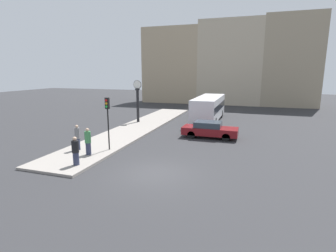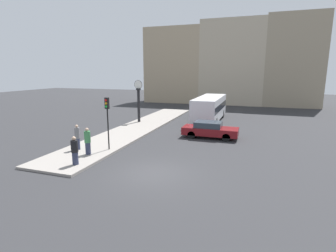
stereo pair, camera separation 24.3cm
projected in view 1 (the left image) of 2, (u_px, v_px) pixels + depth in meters
The scene contains 10 objects.
ground_plane at pixel (155, 173), 14.29m from camera, with size 120.00×120.00×0.00m, color #2D2D30.
sidewalk_corner at pixel (139, 127), 25.74m from camera, with size 3.81×24.89×0.15m, color gray.
building_row at pixel (227, 64), 43.87m from camera, with size 28.54×5.00×13.94m.
sedan_car at pixel (209, 129), 21.88m from camera, with size 4.56×1.78×1.36m.
bus_distant at pixel (209, 107), 29.06m from camera, with size 2.48×8.88×2.70m.
traffic_light_near at pixel (108, 113), 17.61m from camera, with size 0.26×0.24×3.59m.
street_clock at pixel (138, 101), 27.64m from camera, with size 0.88×0.37×4.40m.
pedestrian_grey_jacket at pixel (77, 137), 17.89m from camera, with size 0.35×0.35×1.75m.
pedestrian_green_hoodie at pixel (88, 142), 16.86m from camera, with size 0.39×0.39×1.76m.
pedestrian_black_jacket at pixel (76, 151), 14.98m from camera, with size 0.40×0.40×1.68m.
Camera 1 is at (4.88, -12.57, 5.45)m, focal length 28.00 mm.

